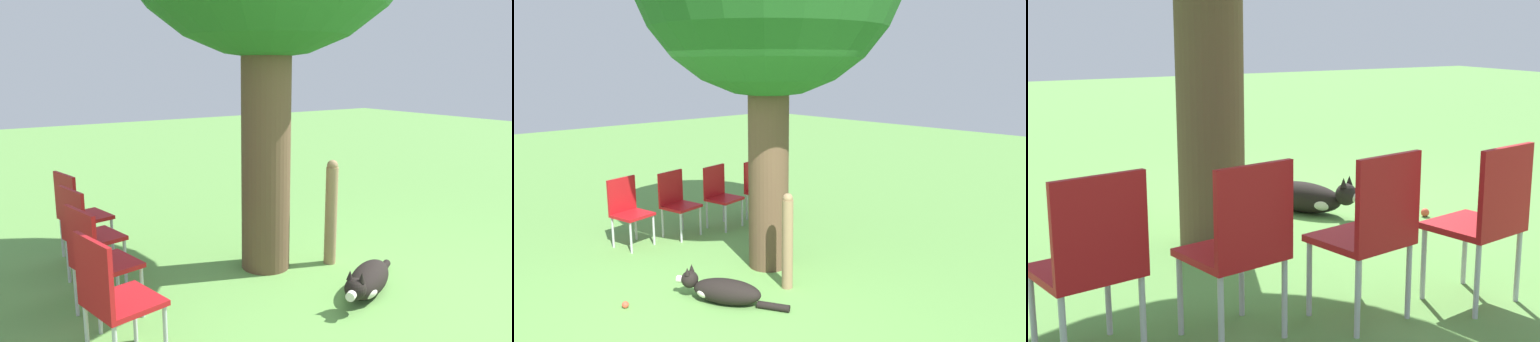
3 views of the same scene
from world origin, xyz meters
TOP-DOWN VIEW (x-y plane):
  - ground_plane at (0.00, 0.00)m, footprint 30.00×30.00m
  - dog at (-0.02, 0.05)m, footprint 1.10×0.67m
  - fence_post at (0.19, 0.78)m, footprint 0.12×0.12m
  - red_chair_0 at (-2.18, 0.18)m, footprint 0.50×0.51m
  - red_chair_1 at (-2.08, 0.87)m, footprint 0.50×0.51m
  - red_chair_2 at (-1.98, 1.56)m, footprint 0.50×0.51m
  - red_chair_3 at (-1.88, 2.25)m, footprint 0.50×0.51m
  - tennis_ball at (-0.58, -0.72)m, footprint 0.07×0.07m

SIDE VIEW (x-z plane):
  - ground_plane at x=0.00m, z-range 0.00..0.00m
  - tennis_ball at x=-0.58m, z-range 0.00..0.07m
  - dog at x=-0.02m, z-range -0.04..0.30m
  - red_chair_0 at x=-2.18m, z-range 0.06..0.97m
  - red_chair_1 at x=-2.08m, z-range 0.06..0.97m
  - red_chair_2 at x=-1.98m, z-range 0.06..0.97m
  - red_chair_3 at x=-1.88m, z-range 0.06..0.97m
  - fence_post at x=0.19m, z-range 0.01..1.06m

